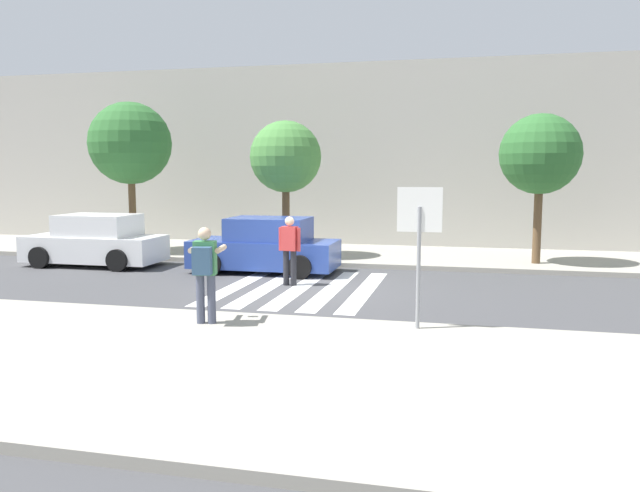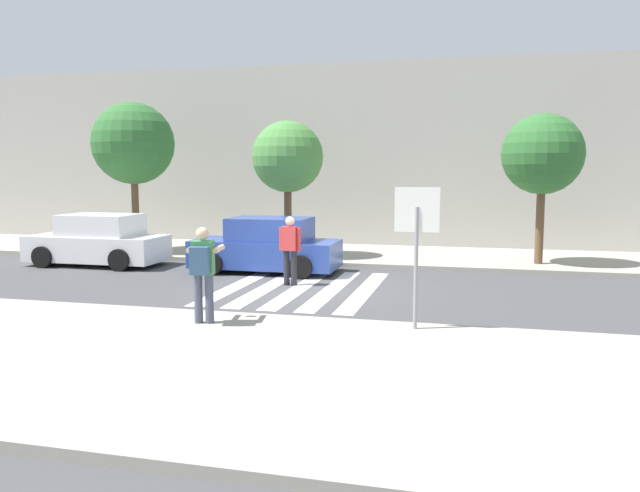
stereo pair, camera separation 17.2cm
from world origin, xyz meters
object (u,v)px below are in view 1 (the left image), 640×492
object	(u,v)px
stop_sign	(419,226)
street_tree_west	(130,144)
street_tree_center	(286,157)
street_tree_east	(540,155)
pedestrian_crossing	(290,247)
parked_car_white	(96,242)
photographer_with_backpack	(205,267)
parked_car_blue	(266,247)

from	to	relation	value
stop_sign	street_tree_west	bearing A→B (deg)	140.93
street_tree_center	street_tree_east	bearing A→B (deg)	1.97
pedestrian_crossing	street_tree_west	distance (m)	8.32
parked_car_white	street_tree_center	bearing A→B (deg)	23.68
parked_car_white	photographer_with_backpack	bearing A→B (deg)	-45.37
street_tree_west	photographer_with_backpack	bearing A→B (deg)	-53.69
parked_car_white	street_tree_east	world-z (taller)	street_tree_east
parked_car_white	street_tree_center	distance (m)	6.31
stop_sign	pedestrian_crossing	xyz separation A→B (m)	(-3.49, 4.12, -0.94)
parked_car_white	street_tree_east	xyz separation A→B (m)	(12.89, 2.58, 2.59)
street_tree_center	street_tree_east	size ratio (longest dim) A/B	0.98
pedestrian_crossing	parked_car_white	size ratio (longest dim) A/B	0.42
parked_car_white	street_tree_west	bearing A→B (deg)	91.87
stop_sign	street_tree_center	size ratio (longest dim) A/B	0.57
parked_car_blue	street_tree_west	xyz separation A→B (m)	(-5.45, 2.32, 3.02)
photographer_with_backpack	parked_car_blue	xyz separation A→B (m)	(-1.01, 6.47, -0.44)
stop_sign	street_tree_center	distance (m)	9.64
street_tree_west	street_tree_center	size ratio (longest dim) A/B	1.17
stop_sign	photographer_with_backpack	size ratio (longest dim) A/B	1.41
pedestrian_crossing	photographer_with_backpack	bearing A→B (deg)	-92.62
parked_car_blue	street_tree_center	size ratio (longest dim) A/B	0.96
parked_car_blue	street_tree_center	xyz separation A→B (m)	(-0.08, 2.32, 2.54)
parked_car_blue	street_tree_center	distance (m)	3.44
parked_car_white	street_tree_east	distance (m)	13.40
street_tree_center	street_tree_east	xyz separation A→B (m)	(7.60, 0.26, 0.04)
parked_car_white	street_tree_west	world-z (taller)	street_tree_west
parked_car_white	street_tree_west	size ratio (longest dim) A/B	0.82
stop_sign	pedestrian_crossing	bearing A→B (deg)	130.21
street_tree_east	parked_car_white	bearing A→B (deg)	-168.67
street_tree_center	parked_car_white	bearing A→B (deg)	-156.32
parked_car_blue	street_tree_east	xyz separation A→B (m)	(7.51, 2.58, 2.59)
stop_sign	parked_car_white	world-z (taller)	stop_sign
stop_sign	parked_car_blue	xyz separation A→B (m)	(-4.71, 5.93, -1.19)
pedestrian_crossing	street_tree_center	xyz separation A→B (m)	(-1.31, 4.13, 2.29)
parked_car_blue	street_tree_east	bearing A→B (deg)	18.96
street_tree_west	street_tree_center	distance (m)	5.39
street_tree_west	street_tree_center	bearing A→B (deg)	-0.01
parked_car_blue	street_tree_east	world-z (taller)	street_tree_east
street_tree_west	street_tree_east	xyz separation A→B (m)	(12.96, 0.26, -0.43)
photographer_with_backpack	street_tree_west	xyz separation A→B (m)	(-6.46, 8.79, 2.57)
street_tree_center	street_tree_east	distance (m)	7.60
photographer_with_backpack	parked_car_blue	size ratio (longest dim) A/B	0.42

